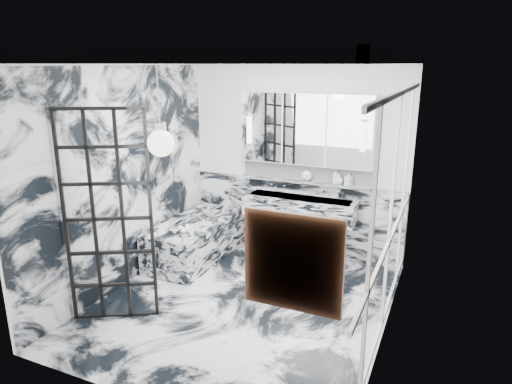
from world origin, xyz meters
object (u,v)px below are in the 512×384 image
at_px(crittall_door, 108,219).
at_px(bathtub, 196,239).
at_px(trough_sink, 300,208).
at_px(mirror_cabinet, 306,129).

distance_m(crittall_door, bathtub, 1.94).
xyz_separation_m(crittall_door, trough_sink, (1.30, 2.39, -0.41)).
xyz_separation_m(crittall_door, mirror_cabinet, (1.30, 2.56, 0.68)).
bearing_deg(trough_sink, bathtub, -153.52).
bearing_deg(mirror_cabinet, crittall_door, -116.99).
relative_size(crittall_door, mirror_cabinet, 1.20).
bearing_deg(crittall_door, trough_sink, 32.50).
distance_m(mirror_cabinet, bathtub, 2.20).
height_order(trough_sink, mirror_cabinet, mirror_cabinet).
bearing_deg(mirror_cabinet, trough_sink, -90.00).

